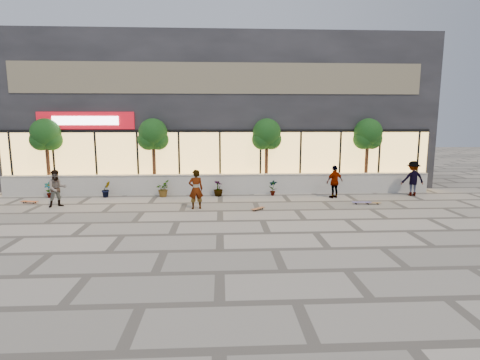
{
  "coord_description": "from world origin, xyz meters",
  "views": [
    {
      "loc": [
        0.05,
        -12.25,
        3.81
      ],
      "look_at": [
        0.86,
        3.44,
        1.3
      ],
      "focal_mm": 28.0,
      "sensor_mm": 36.0,
      "label": 1
    }
  ],
  "objects_px": {
    "skateboard_left": "(29,202)",
    "tree_east": "(368,136)",
    "skater_right_far": "(413,178)",
    "skateboard_right_far": "(362,202)",
    "skater_center": "(196,189)",
    "tree_west": "(46,136)",
    "skater_left": "(57,189)",
    "skater_right_near": "(335,182)",
    "tree_midwest": "(153,136)",
    "tree_mideast": "(267,136)",
    "skateboard_right_near": "(373,203)",
    "skateboard_center": "(258,208)"
  },
  "relations": [
    {
      "from": "tree_midwest",
      "to": "skater_right_far",
      "type": "bearing_deg",
      "value": -7.02
    },
    {
      "from": "skater_right_far",
      "to": "skateboard_right_far",
      "type": "height_order",
      "value": "skater_right_far"
    },
    {
      "from": "tree_west",
      "to": "skater_center",
      "type": "height_order",
      "value": "tree_west"
    },
    {
      "from": "skater_center",
      "to": "skater_right_far",
      "type": "distance_m",
      "value": 11.09
    },
    {
      "from": "skater_right_near",
      "to": "tree_east",
      "type": "bearing_deg",
      "value": -162.39
    },
    {
      "from": "skater_left",
      "to": "skateboard_center",
      "type": "relative_size",
      "value": 2.48
    },
    {
      "from": "tree_west",
      "to": "skateboard_left",
      "type": "height_order",
      "value": "tree_west"
    },
    {
      "from": "skater_center",
      "to": "skateboard_right_near",
      "type": "height_order",
      "value": "skater_center"
    },
    {
      "from": "skater_right_near",
      "to": "skateboard_left",
      "type": "relative_size",
      "value": 1.94
    },
    {
      "from": "skater_left",
      "to": "skateboard_right_far",
      "type": "xyz_separation_m",
      "value": [
        13.71,
        -0.17,
        -0.74
      ]
    },
    {
      "from": "skater_right_near",
      "to": "skater_center",
      "type": "bearing_deg",
      "value": -6.41
    },
    {
      "from": "skater_center",
      "to": "skateboard_right_near",
      "type": "xyz_separation_m",
      "value": [
        8.04,
        0.46,
        -0.79
      ]
    },
    {
      "from": "tree_west",
      "to": "tree_east",
      "type": "relative_size",
      "value": 1.0
    },
    {
      "from": "skater_left",
      "to": "skater_right_near",
      "type": "xyz_separation_m",
      "value": [
        12.87,
        1.29,
        -0.01
      ]
    },
    {
      "from": "skater_right_far",
      "to": "skateboard_right_far",
      "type": "xyz_separation_m",
      "value": [
        -3.3,
        -1.82,
        -0.8
      ]
    },
    {
      "from": "skateboard_right_far",
      "to": "tree_east",
      "type": "bearing_deg",
      "value": 71.31
    },
    {
      "from": "skateboard_center",
      "to": "skateboard_left",
      "type": "xyz_separation_m",
      "value": [
        -10.49,
        1.89,
        0.01
      ]
    },
    {
      "from": "tree_midwest",
      "to": "skateboard_right_far",
      "type": "relative_size",
      "value": 4.45
    },
    {
      "from": "skateboard_left",
      "to": "skateboard_right_far",
      "type": "xyz_separation_m",
      "value": [
        15.36,
        -0.98,
        0.01
      ]
    },
    {
      "from": "skateboard_left",
      "to": "skater_center",
      "type": "bearing_deg",
      "value": 1.44
    },
    {
      "from": "skateboard_right_near",
      "to": "skater_right_far",
      "type": "bearing_deg",
      "value": 38.62
    },
    {
      "from": "tree_west",
      "to": "skater_left",
      "type": "bearing_deg",
      "value": -61.43
    },
    {
      "from": "tree_east",
      "to": "skater_left",
      "type": "xyz_separation_m",
      "value": [
        -15.21,
        -3.29,
        -2.16
      ]
    },
    {
      "from": "skater_left",
      "to": "skateboard_right_far",
      "type": "bearing_deg",
      "value": -34.93
    },
    {
      "from": "tree_east",
      "to": "skater_left",
      "type": "bearing_deg",
      "value": -167.8
    },
    {
      "from": "tree_midwest",
      "to": "skateboard_right_far",
      "type": "xyz_separation_m",
      "value": [
        10.0,
        -3.46,
        -2.9
      ]
    },
    {
      "from": "tree_east",
      "to": "skater_right_far",
      "type": "relative_size",
      "value": 2.2
    },
    {
      "from": "skater_left",
      "to": "tree_west",
      "type": "bearing_deg",
      "value": 84.37
    },
    {
      "from": "skater_center",
      "to": "skateboard_center",
      "type": "xyz_separation_m",
      "value": [
        2.67,
        -0.39,
        -0.79
      ]
    },
    {
      "from": "skater_center",
      "to": "skater_right_near",
      "type": "bearing_deg",
      "value": -175.97
    },
    {
      "from": "skater_right_near",
      "to": "skateboard_left",
      "type": "height_order",
      "value": "skater_right_near"
    },
    {
      "from": "tree_west",
      "to": "tree_mideast",
      "type": "relative_size",
      "value": 1.0
    },
    {
      "from": "tree_mideast",
      "to": "skateboard_left",
      "type": "height_order",
      "value": "tree_mideast"
    },
    {
      "from": "skateboard_left",
      "to": "tree_east",
      "type": "bearing_deg",
      "value": 20.62
    },
    {
      "from": "tree_mideast",
      "to": "skater_right_near",
      "type": "distance_m",
      "value": 4.32
    },
    {
      "from": "skater_center",
      "to": "skateboard_center",
      "type": "height_order",
      "value": "skater_center"
    },
    {
      "from": "tree_west",
      "to": "skateboard_right_near",
      "type": "distance_m",
      "value": 16.64
    },
    {
      "from": "skateboard_left",
      "to": "skateboard_right_near",
      "type": "xyz_separation_m",
      "value": [
        15.86,
        -1.04,
        -0.01
      ]
    },
    {
      "from": "tree_west",
      "to": "skateboard_right_far",
      "type": "distance_m",
      "value": 16.14
    },
    {
      "from": "skateboard_center",
      "to": "skateboard_right_far",
      "type": "relative_size",
      "value": 0.76
    },
    {
      "from": "skater_left",
      "to": "skater_right_far",
      "type": "height_order",
      "value": "skater_right_far"
    },
    {
      "from": "skater_center",
      "to": "skateboard_left",
      "type": "relative_size",
      "value": 2.07
    },
    {
      "from": "tree_midwest",
      "to": "tree_mideast",
      "type": "xyz_separation_m",
      "value": [
        6.0,
        0.0,
        0.0
      ]
    },
    {
      "from": "tree_mideast",
      "to": "skater_center",
      "type": "distance_m",
      "value": 5.73
    },
    {
      "from": "skater_center",
      "to": "skateboard_left",
      "type": "xyz_separation_m",
      "value": [
        -7.82,
        1.49,
        -0.78
      ]
    },
    {
      "from": "skateboard_right_near",
      "to": "skater_right_near",
      "type": "bearing_deg",
      "value": 136.25
    },
    {
      "from": "tree_midwest",
      "to": "skateboard_right_near",
      "type": "xyz_separation_m",
      "value": [
        10.5,
        -3.52,
        -2.91
      ]
    },
    {
      "from": "tree_midwest",
      "to": "skater_center",
      "type": "relative_size",
      "value": 2.27
    },
    {
      "from": "skater_center",
      "to": "skater_left",
      "type": "distance_m",
      "value": 6.2
    },
    {
      "from": "tree_west",
      "to": "skater_right_near",
      "type": "xyz_separation_m",
      "value": [
        14.66,
        -2.0,
        -2.17
      ]
    }
  ]
}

